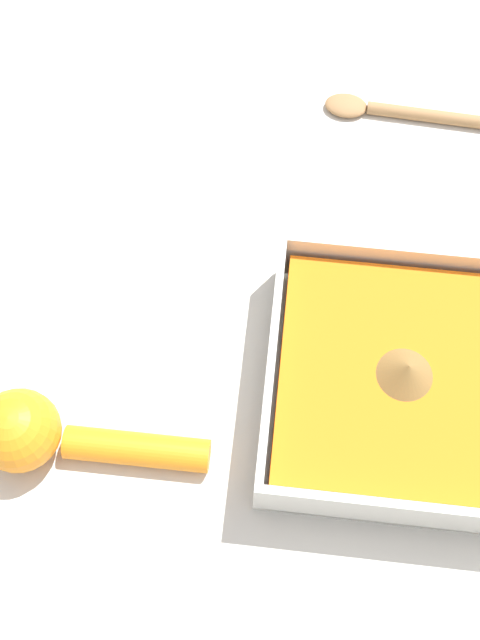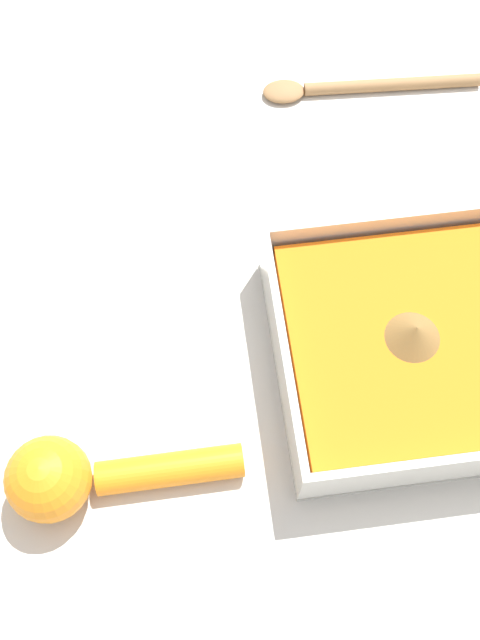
{
  "view_description": "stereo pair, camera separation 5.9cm",
  "coord_description": "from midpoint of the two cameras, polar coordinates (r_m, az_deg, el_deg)",
  "views": [
    {
      "loc": [
        -0.13,
        -0.19,
        0.56
      ],
      "look_at": [
        -0.15,
        0.05,
        0.03
      ],
      "focal_mm": 42.0,
      "sensor_mm": 36.0,
      "label": 1
    },
    {
      "loc": [
        -0.18,
        -0.19,
        0.56
      ],
      "look_at": [
        -0.15,
        0.05,
        0.03
      ],
      "focal_mm": 42.0,
      "sensor_mm": 36.0,
      "label": 2
    }
  ],
  "objects": [
    {
      "name": "ground_plane",
      "position": [
        0.62,
        16.69,
        -7.21
      ],
      "size": [
        4.0,
        4.0,
        0.0
      ],
      "primitive_type": "plane",
      "color": "beige"
    },
    {
      "name": "square_dish",
      "position": [
        0.59,
        14.79,
        -5.1
      ],
      "size": [
        0.2,
        0.2,
        0.06
      ],
      "color": "silver",
      "rests_on": "ground_plane"
    },
    {
      "name": "lemon_squeezer",
      "position": [
        0.57,
        -11.72,
        -8.89
      ],
      "size": [
        0.17,
        0.06,
        0.06
      ],
      "rotation": [
        0.0,
        0.0,
        3.15
      ],
      "color": "orange",
      "rests_on": "ground_plane"
    },
    {
      "name": "wooden_spoon",
      "position": [
        0.75,
        15.97,
        14.58
      ],
      "size": [
        0.21,
        0.03,
        0.01
      ],
      "rotation": [
        0.0,
        0.0,
        3.09
      ],
      "color": "olive",
      "rests_on": "ground_plane"
    }
  ]
}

